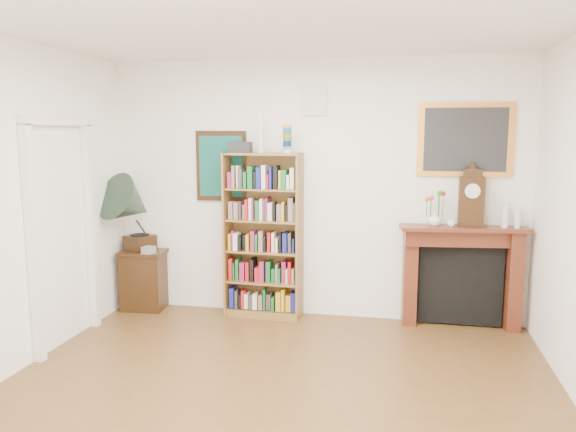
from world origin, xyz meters
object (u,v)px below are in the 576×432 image
Objects in this scene: bookshelf at (263,226)px; bottle_left at (505,216)px; mantel_clock at (471,199)px; teacup at (451,223)px; fireplace at (461,268)px; flower_vase at (434,219)px; cd_stack at (149,250)px; gramophone at (132,208)px; side_cabinet at (144,280)px; bottle_right at (518,218)px.

bookshelf is 2.50m from bottle_left.
mantel_clock reaches higher than teacup.
bookshelf is 1.60× the size of fireplace.
fireplace is 9.13× the size of flower_vase.
fireplace is at bearing 35.92° from teacup.
mantel_clock is 0.37m from bottle_left.
bottle_left is at bearing 2.75° from cd_stack.
cd_stack is (0.18, -0.01, -0.47)m from gramophone.
gramophone is 3.77× the size of bottle_left.
bookshelf reaches higher than flower_vase.
flower_vase is 0.59× the size of bottle_left.
side_cabinet is 0.76× the size of gramophone.
flower_vase is at bearing -169.25° from mantel_clock.
flower_vase is (1.80, 0.00, 0.14)m from bookshelf.
teacup is (3.38, 0.02, 0.77)m from side_cabinet.
gramophone is at bearing -118.21° from side_cabinet.
teacup is 0.42× the size of bottle_right.
flower_vase is (-0.29, -0.07, 0.52)m from fireplace.
mantel_clock is at bearing 8.73° from flower_vase.
bookshelf reaches higher than fireplace.
flower_vase is 0.81m from bottle_right.
bottle_right is at bearing 3.10° from bookshelf.
bottle_left is (3.91, 0.06, 0.85)m from side_cabinet.
bottle_right is at bearing 2.46° from cd_stack.
bottle_right is at bearing -12.60° from fireplace.
fireplace is 10.84× the size of cd_stack.
teacup is at bearing 2.27° from bookshelf.
fireplace reaches higher than side_cabinet.
fireplace is (2.10, 0.07, -0.38)m from bookshelf.
mantel_clock is (3.62, 0.20, 0.16)m from gramophone.
bottle_left is (3.77, 0.18, 0.47)m from cd_stack.
fireplace is at bearing 169.99° from mantel_clock.
bottle_left is (0.40, -0.05, 0.57)m from fireplace.
gramophone is at bearing -177.51° from bottle_left.
flower_vase is at bearing 172.38° from teacup.
fireplace is at bearing 173.48° from bottle_left.
flower_vase is 0.17m from teacup.
bookshelf is at bearing -179.69° from bottle_right.
bottle_right is at bearing -6.94° from bottle_left.
side_cabinet is 0.86m from gramophone.
gramophone is 3.27m from flower_vase.
fireplace is 0.60m from flower_vase.
cd_stack is 0.50× the size of bottle_left.
bottle_left is at bearing -12.51° from fireplace.
bookshelf is 2.30× the size of gramophone.
bottle_left is at bearing 3.45° from bookshelf.
teacup is (-0.13, -0.09, 0.48)m from fireplace.
teacup is at bearing -4.35° from side_cabinet.
bottle_left is (3.95, 0.17, 0.00)m from gramophone.
side_cabinet is 3.52m from fireplace.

